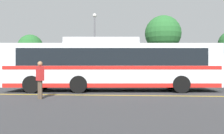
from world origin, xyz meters
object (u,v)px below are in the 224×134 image
(parked_car_3, at_px, (193,76))
(tree_1, at_px, (163,34))
(transit_bus, at_px, (112,65))
(pedestrian_0, at_px, (40,77))
(tree_2, at_px, (31,47))
(parked_car_1, at_px, (56,75))
(parked_car_2, at_px, (123,76))
(street_lamp, at_px, (95,38))

(parked_car_3, relative_size, tree_1, 0.65)
(transit_bus, height_order, pedestrian_0, transit_bus)
(parked_car_3, relative_size, pedestrian_0, 2.59)
(parked_car_3, relative_size, tree_2, 0.84)
(tree_1, bearing_deg, parked_car_1, -155.77)
(tree_2, bearing_deg, parked_car_2, -29.25)
(pedestrian_0, bearing_deg, street_lamp, -51.60)
(parked_car_1, xyz_separation_m, tree_1, (10.17, 4.58, 4.31))
(street_lamp, height_order, tree_2, street_lamp)
(transit_bus, bearing_deg, parked_car_1, -139.95)
(parked_car_2, distance_m, tree_2, 13.43)
(tree_1, xyz_separation_m, tree_2, (-15.52, 1.82, -1.17))
(parked_car_1, relative_size, parked_car_3, 1.05)
(tree_1, height_order, tree_2, tree_1)
(street_lamp, bearing_deg, tree_1, 11.92)
(parked_car_2, bearing_deg, pedestrian_0, -20.73)
(parked_car_3, distance_m, street_lamp, 10.20)
(pedestrian_0, relative_size, street_lamp, 0.25)
(parked_car_2, xyz_separation_m, tree_2, (-11.37, 6.37, 3.25))
(parked_car_2, xyz_separation_m, pedestrian_0, (-3.67, -9.28, 0.33))
(parked_car_2, relative_size, parked_car_3, 0.91)
(pedestrian_0, bearing_deg, transit_bus, -88.12)
(transit_bus, distance_m, parked_car_2, 5.66)
(street_lamp, bearing_deg, parked_car_2, -45.19)
(pedestrian_0, bearing_deg, tree_1, -78.06)
(parked_car_1, bearing_deg, transit_bus, -131.22)
(parked_car_3, distance_m, pedestrian_0, 13.56)
(pedestrian_0, relative_size, tree_2, 0.32)
(parked_car_2, relative_size, tree_1, 0.59)
(parked_car_2, distance_m, pedestrian_0, 9.98)
(transit_bus, relative_size, parked_car_2, 3.20)
(parked_car_1, bearing_deg, tree_2, 44.18)
(tree_1, bearing_deg, tree_2, 173.32)
(parked_car_3, bearing_deg, pedestrian_0, -40.71)
(parked_car_3, bearing_deg, tree_1, -151.74)
(parked_car_1, xyz_separation_m, parked_car_2, (6.02, 0.03, -0.10))
(transit_bus, relative_size, tree_2, 2.44)
(street_lamp, relative_size, tree_2, 1.29)
(street_lamp, distance_m, tree_2, 9.01)
(parked_car_2, bearing_deg, transit_bus, -5.21)
(parked_car_1, relative_size, street_lamp, 0.68)
(parked_car_1, bearing_deg, tree_1, -61.52)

